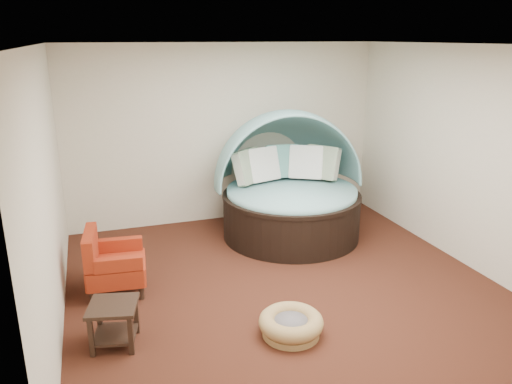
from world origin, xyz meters
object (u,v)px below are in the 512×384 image
object	(u,v)px
red_armchair	(112,263)
side_table	(114,319)
canopy_daybed	(290,178)
pet_basket	(291,324)

from	to	relation	value
red_armchair	side_table	xyz separation A→B (m)	(-0.05, -1.10, -0.08)
canopy_daybed	red_armchair	xyz separation A→B (m)	(-2.66, -1.05, -0.51)
canopy_daybed	red_armchair	bearing A→B (deg)	-151.68
red_armchair	side_table	size ratio (longest dim) A/B	1.42
side_table	pet_basket	bearing A→B (deg)	-13.49
canopy_daybed	side_table	world-z (taller)	canopy_daybed
canopy_daybed	side_table	size ratio (longest dim) A/B	4.29
canopy_daybed	pet_basket	bearing A→B (deg)	-105.01
red_armchair	canopy_daybed	bearing A→B (deg)	27.21
canopy_daybed	red_armchair	distance (m)	2.90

